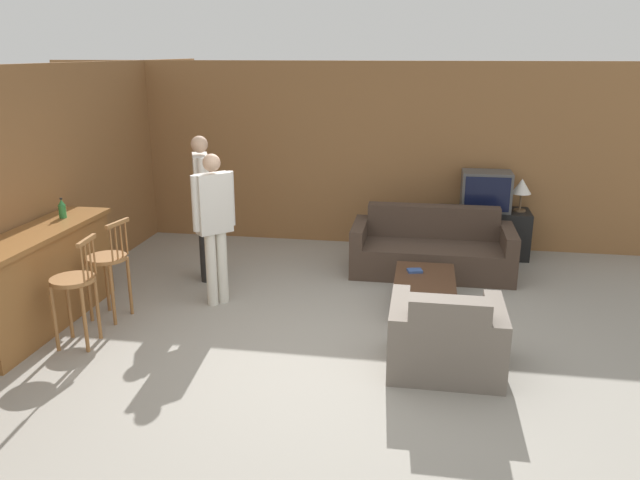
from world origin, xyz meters
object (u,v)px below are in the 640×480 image
at_px(bar_chair_near, 75,287).
at_px(book_on_table, 415,271).
at_px(coffee_table, 425,281).
at_px(tv_unit, 483,232).
at_px(armchair_near, 446,340).
at_px(person_by_counter, 214,220).
at_px(bar_chair_mid, 108,265).
at_px(bottle, 62,209).
at_px(tv, 486,191).
at_px(couch_far, 432,251).
at_px(person_by_window, 202,200).
at_px(table_lamp, 522,187).

relative_size(bar_chair_near, book_on_table, 5.83).
distance_m(coffee_table, tv_unit, 2.21).
distance_m(bar_chair_near, armchair_near, 3.47).
relative_size(coffee_table, person_by_counter, 0.56).
xyz_separation_m(bar_chair_near, bar_chair_mid, (-0.00, 0.65, 0.00)).
relative_size(bottle, person_by_counter, 0.13).
distance_m(bar_chair_mid, bottle, 0.83).
distance_m(bar_chair_near, tv, 5.35).
bearing_deg(couch_far, armchair_near, -87.54).
xyz_separation_m(bar_chair_near, person_by_window, (0.58, 1.94, 0.42)).
height_order(coffee_table, bottle, bottle).
bearing_deg(couch_far, book_on_table, -100.00).
bearing_deg(coffee_table, bar_chair_mid, -166.43).
bearing_deg(bar_chair_mid, person_by_counter, 30.34).
xyz_separation_m(armchair_near, tv_unit, (0.58, 3.43, 0.03)).
bearing_deg(book_on_table, coffee_table, -49.04).
bearing_deg(table_lamp, coffee_table, -120.94).
distance_m(bar_chair_mid, tv_unit, 4.95).
relative_size(bar_chair_near, person_by_window, 0.61).
bearing_deg(person_by_window, bottle, -138.69).
bearing_deg(book_on_table, bar_chair_near, -153.57).
bearing_deg(coffee_table, tv, 69.36).
distance_m(bar_chair_mid, person_by_counter, 1.19).
bearing_deg(person_by_counter, bar_chair_mid, -149.66).
relative_size(armchair_near, tv_unit, 0.81).
bearing_deg(book_on_table, bar_chair_mid, -163.76).
bearing_deg(couch_far, person_by_window, -165.09).
bearing_deg(bar_chair_mid, bottle, 157.77).
distance_m(table_lamp, person_by_counter, 4.20).
bearing_deg(bar_chair_near, table_lamp, 37.91).
relative_size(couch_far, armchair_near, 2.03).
xyz_separation_m(bar_chair_near, person_by_counter, (0.98, 1.22, 0.38)).
bearing_deg(person_by_window, table_lamp, 21.78).
height_order(tv, bottle, bottle).
bearing_deg(bottle, couch_far, 24.26).
distance_m(couch_far, table_lamp, 1.58).
bearing_deg(bar_chair_near, armchair_near, 1.21).
xyz_separation_m(coffee_table, person_by_counter, (-2.28, -0.22, 0.64)).
bearing_deg(table_lamp, couch_far, -144.36).
distance_m(tv, bottle, 5.33).
height_order(couch_far, bottle, bottle).
bearing_deg(person_by_counter, coffee_table, 5.40).
distance_m(coffee_table, person_by_counter, 2.38).
xyz_separation_m(armchair_near, person_by_counter, (-2.48, 1.15, 0.68)).
height_order(couch_far, coffee_table, couch_far).
distance_m(coffee_table, person_by_window, 2.81).
bearing_deg(person_by_counter, book_on_table, 9.05).
bearing_deg(book_on_table, table_lamp, 55.10).
height_order(coffee_table, book_on_table, book_on_table).
xyz_separation_m(bar_chair_near, armchair_near, (3.45, 0.07, -0.30)).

